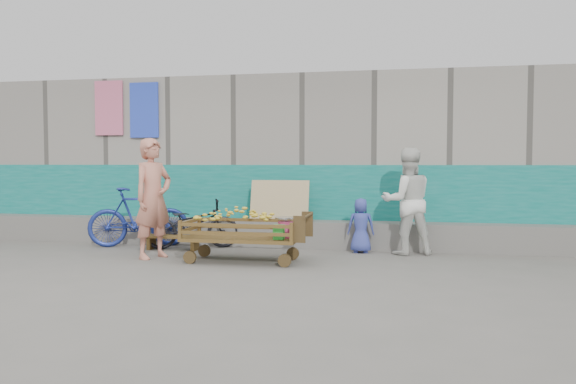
% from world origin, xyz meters
% --- Properties ---
extents(ground, '(80.00, 80.00, 0.00)m').
position_xyz_m(ground, '(0.00, 0.00, 0.00)').
color(ground, '#5F5E57').
rests_on(ground, ground).
extents(building_wall, '(12.00, 3.50, 3.00)m').
position_xyz_m(building_wall, '(-0.00, 4.05, 1.47)').
color(building_wall, gray).
rests_on(building_wall, ground).
extents(banana_cart, '(1.81, 0.83, 0.77)m').
position_xyz_m(banana_cart, '(0.02, 0.78, 0.52)').
color(banana_cart, '#533B1C').
rests_on(banana_cart, ground).
extents(bench, '(0.95, 0.29, 0.24)m').
position_xyz_m(bench, '(-1.38, 1.63, 0.18)').
color(bench, '#533B1C').
rests_on(bench, ground).
extents(vendor_man, '(0.68, 0.78, 1.81)m').
position_xyz_m(vendor_man, '(-1.35, 0.83, 0.90)').
color(vendor_man, '#C2765F').
rests_on(vendor_man, ground).
extents(woman, '(0.95, 0.82, 1.67)m').
position_xyz_m(woman, '(2.41, 1.93, 0.84)').
color(woman, white).
rests_on(woman, ground).
extents(child, '(0.45, 0.31, 0.88)m').
position_xyz_m(child, '(1.69, 1.93, 0.44)').
color(child, '#364299').
rests_on(child, ground).
extents(bicycle_dark, '(1.65, 1.10, 0.82)m').
position_xyz_m(bicycle_dark, '(-1.12, 1.85, 0.41)').
color(bicycle_dark, black).
rests_on(bicycle_dark, ground).
extents(bicycle_blue, '(1.75, 1.06, 1.02)m').
position_xyz_m(bicycle_blue, '(-2.09, 1.85, 0.51)').
color(bicycle_blue, navy).
rests_on(bicycle_blue, ground).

